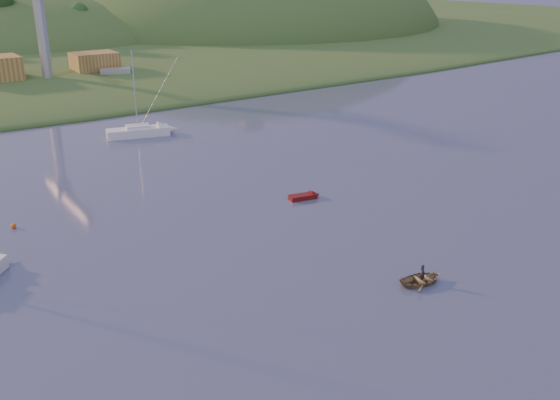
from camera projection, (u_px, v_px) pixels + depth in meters
hill_right at (248, 33)px, 232.16m from camera, size 150.00×130.00×60.00m
wharf at (61, 82)px, 127.86m from camera, size 42.00×16.00×2.40m
shed_east at (95, 62)px, 132.49m from camera, size 9.00×7.00×4.00m
dock_crane at (41, 2)px, 117.84m from camera, size 3.20×28.00×20.30m
sailboat_far at (138, 131)px, 91.98m from camera, size 9.41×4.75×12.53m
canoe at (422, 279)px, 49.55m from camera, size 3.98×3.11×0.75m
paddler at (422, 276)px, 49.44m from camera, size 0.40×0.55×1.38m
red_tender at (308, 196)px, 67.73m from camera, size 3.71×1.86×1.21m
work_vessel at (116, 80)px, 130.10m from camera, size 15.10×9.55×3.66m
buoy_2 at (13, 226)px, 60.00m from camera, size 0.50×0.50×0.50m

